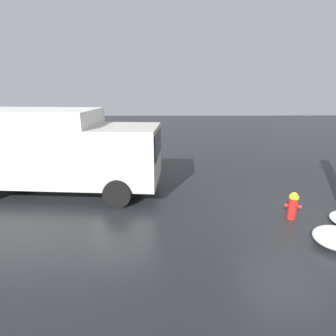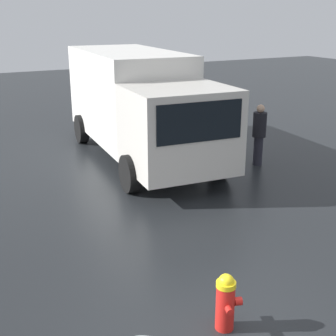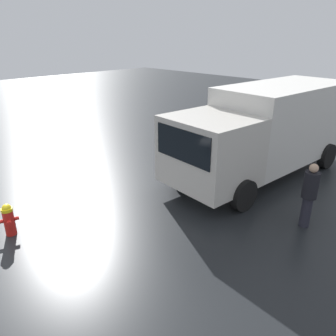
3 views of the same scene
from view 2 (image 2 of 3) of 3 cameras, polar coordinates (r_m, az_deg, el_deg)
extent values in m
plane|color=black|center=(6.70, 6.85, -18.77)|extent=(60.00, 60.00, 0.00)
cylinder|color=red|center=(6.51, 6.96, -16.53)|extent=(0.25, 0.25, 0.64)
cylinder|color=yellow|center=(6.31, 7.09, -13.88)|extent=(0.26, 0.26, 0.07)
sphere|color=yellow|center=(6.29, 7.10, -13.61)|extent=(0.21, 0.21, 0.21)
cylinder|color=red|center=(6.51, 8.53, -15.77)|extent=(0.14, 0.13, 0.11)
cylinder|color=red|center=(6.61, 6.55, -15.13)|extent=(0.12, 0.12, 0.09)
cylinder|color=red|center=(6.33, 7.46, -16.85)|extent=(0.12, 0.12, 0.09)
cube|color=beige|center=(11.00, 1.30, 4.79)|extent=(2.32, 2.54, 1.96)
cube|color=black|center=(9.96, 3.94, 5.61)|extent=(0.18, 2.00, 0.86)
cube|color=silver|center=(14.25, -4.86, 9.04)|extent=(5.26, 2.75, 2.51)
cylinder|color=black|center=(11.89, 6.28, 0.83)|extent=(0.92, 0.35, 0.90)
cylinder|color=black|center=(10.95, -4.65, -0.68)|extent=(0.92, 0.35, 0.90)
cylinder|color=black|center=(16.07, -2.17, 5.61)|extent=(0.92, 0.35, 0.90)
cylinder|color=black|center=(15.39, -10.50, 4.73)|extent=(0.92, 0.35, 0.90)
cylinder|color=#23232D|center=(13.12, 10.91, 2.08)|extent=(0.25, 0.25, 0.80)
cylinder|color=black|center=(12.94, 11.11, 5.20)|extent=(0.37, 0.37, 0.67)
sphere|color=tan|center=(12.84, 11.23, 7.13)|extent=(0.22, 0.22, 0.22)
camera|label=1|loc=(8.85, -53.51, 8.68)|focal=28.00mm
camera|label=3|loc=(10.89, 52.18, 14.26)|focal=35.00mm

